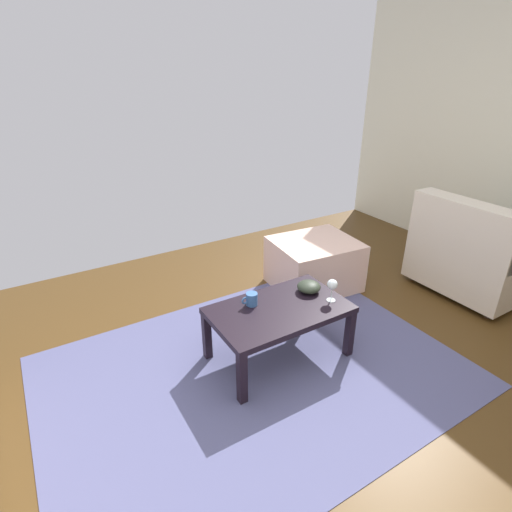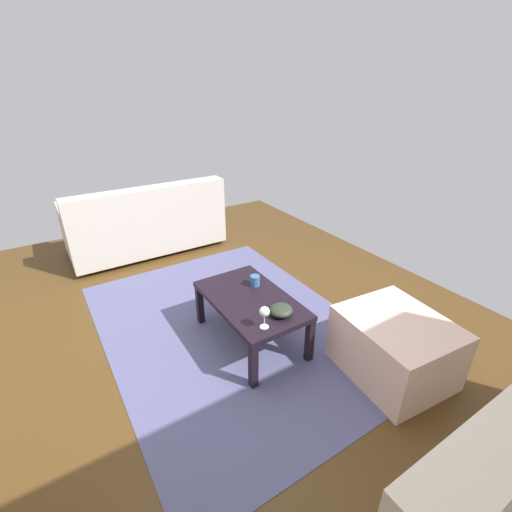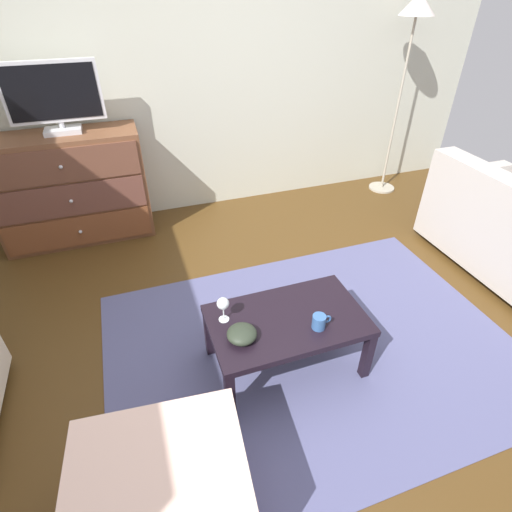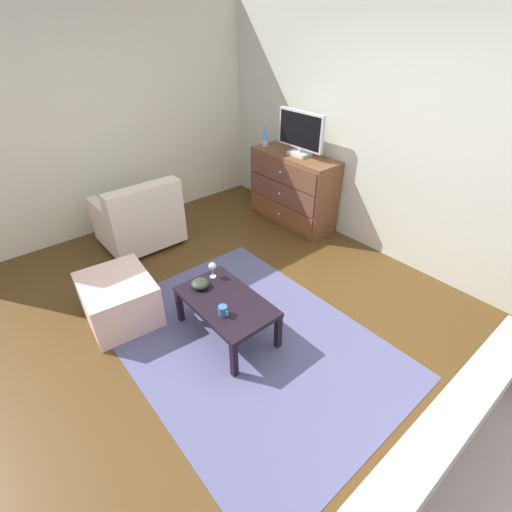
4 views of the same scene
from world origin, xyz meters
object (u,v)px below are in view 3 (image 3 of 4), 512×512
at_px(coffee_table, 287,324).
at_px(mug, 319,322).
at_px(tv, 54,96).
at_px(bowl_decorative, 242,334).
at_px(dresser, 72,189).
at_px(wine_glass, 223,304).
at_px(ottoman, 163,497).
at_px(standing_lamp, 414,26).

height_order(coffee_table, mug, mug).
distance_m(tv, coffee_table, 2.48).
distance_m(tv, bowl_decorative, 2.39).
height_order(tv, mug, tv).
relative_size(dresser, coffee_table, 1.39).
xyz_separation_m(dresser, coffee_table, (1.19, -2.00, -0.14)).
relative_size(coffee_table, wine_glass, 5.69).
bearing_deg(tv, dresser, -157.53).
relative_size(coffee_table, ottoman, 1.28).
distance_m(dresser, standing_lamp, 3.39).
bearing_deg(wine_glass, dresser, 114.13).
distance_m(bowl_decorative, standing_lamp, 3.27).
bearing_deg(ottoman, bowl_decorative, 47.70).
relative_size(dresser, tv, 1.75).
height_order(bowl_decorative, ottoman, bowl_decorative).
bearing_deg(standing_lamp, mug, -132.01).
distance_m(wine_glass, bowl_decorative, 0.20).
bearing_deg(tv, coffee_table, -60.70).
relative_size(tv, wine_glass, 4.52).
relative_size(ottoman, standing_lamp, 0.37).
height_order(dresser, mug, dresser).
xyz_separation_m(coffee_table, bowl_decorative, (-0.29, -0.07, 0.09)).
bearing_deg(wine_glass, mug, -25.55).
height_order(coffee_table, wine_glass, wine_glass).
relative_size(tv, coffee_table, 0.79).
bearing_deg(standing_lamp, tv, 178.68).
height_order(ottoman, standing_lamp, standing_lamp).
bearing_deg(dresser, wine_glass, -65.87).
height_order(wine_glass, mug, wine_glass).
distance_m(coffee_table, ottoman, 1.05).
height_order(bowl_decorative, standing_lamp, standing_lamp).
xyz_separation_m(tv, bowl_decorative, (0.84, -2.09, -0.81)).
relative_size(wine_glass, standing_lamp, 0.08).
relative_size(tv, mug, 6.22).
height_order(coffee_table, ottoman, ottoman).
height_order(dresser, coffee_table, dresser).
bearing_deg(wine_glass, coffee_table, -17.11).
bearing_deg(standing_lamp, ottoman, -137.42).
xyz_separation_m(dresser, bowl_decorative, (0.90, -2.06, -0.05)).
height_order(dresser, wine_glass, dresser).
distance_m(dresser, wine_glass, 2.07).
bearing_deg(coffee_table, standing_lamp, 44.19).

